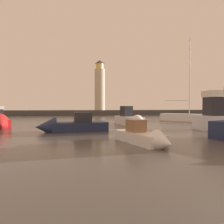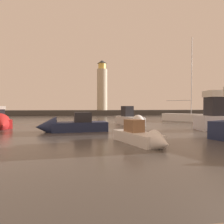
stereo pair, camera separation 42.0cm
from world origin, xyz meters
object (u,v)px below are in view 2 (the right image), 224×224
Objects in this scene: lighthouse at (102,87)px; motorboat_3 at (143,137)px; motorboat_4 at (68,125)px; sailboat_moored at (186,117)px; motorboat_2 at (132,120)px.

lighthouse is 48.90m from motorboat_3.
sailboat_moored is at bearing 30.58° from motorboat_4.
sailboat_moored reaches higher than motorboat_3.
motorboat_4 is at bearing 124.16° from motorboat_3.
sailboat_moored is at bearing 28.26° from motorboat_2.
lighthouse reaches higher than sailboat_moored.
lighthouse is 41.35m from motorboat_4.
motorboat_4 is at bearing -149.42° from sailboat_moored.
lighthouse is 2.01× the size of motorboat_4.
motorboat_3 is 0.77× the size of motorboat_4.
lighthouse reaches higher than motorboat_3.
lighthouse reaches higher than motorboat_2.
lighthouse is 2.02× the size of motorboat_2.
lighthouse is at bearing 90.93° from motorboat_2.
lighthouse is at bearing 87.31° from motorboat_3.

